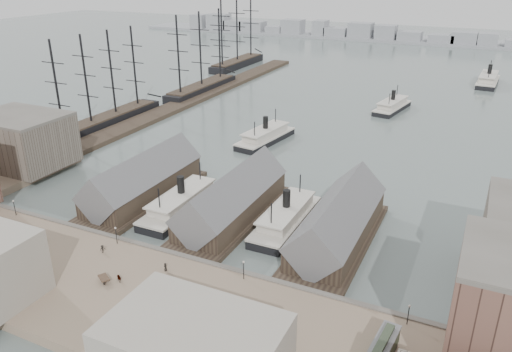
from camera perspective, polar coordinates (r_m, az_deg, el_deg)
The scene contains 31 objects.
ground at distance 108.20m, azimuth -6.90°, elevation -8.60°, with size 900.00×900.00×0.00m, color #54615F.
quay at distance 94.43m, azimuth -13.50°, elevation -13.69°, with size 180.00×30.00×2.00m, color #7A6652.
seawall at distance 103.95m, azimuth -8.46°, elevation -9.39°, with size 180.00×1.20×2.30m, color #59544C.
west_wharf at distance 220.32m, azimuth -8.29°, elevation 8.23°, with size 10.00×220.00×1.60m, color #2D231C.
ferry_shed_west at distance 131.92m, azimuth -12.75°, elevation -0.67°, with size 14.00×42.00×12.60m.
ferry_shed_center at distance 118.69m, azimuth -2.72°, elevation -2.85°, with size 14.00×42.00×12.60m.
ferry_shed_east at distance 110.12m, azimuth 9.38°, elevation -5.36°, with size 14.00×42.00×12.60m.
warehouse_west_back at distance 160.84m, azimuth -25.22°, elevation 3.67°, with size 26.00×20.00×14.00m, color #60564C.
lamp_post_far_w at distance 129.46m, azimuth -25.92°, elevation -2.99°, with size 0.44×0.44×3.92m.
lamp_post_near_w at distance 109.16m, azimuth -15.72°, elevation -6.20°, with size 0.44×0.44×3.92m.
lamp_post_near_e at distance 94.18m, azimuth -1.42°, elevation -10.31°, with size 0.44×0.44×3.92m.
lamp_post_far_e at distance 87.33m, azimuth 17.06°, elevation -14.53°, with size 0.44×0.44×3.92m.
far_shore at distance 417.85m, azimuth 18.54°, elevation 14.76°, with size 500.00×40.00×15.72m.
ferry_docked_west at distance 124.25m, azimuth -8.46°, elevation -3.04°, with size 8.31×27.70×9.89m.
ferry_docked_east at distance 116.55m, azimuth 3.46°, elevation -4.70°, with size 8.13×27.08×9.67m.
ferry_open_near at distance 171.04m, azimuth 1.08°, elevation 4.61°, with size 11.84×27.83×9.62m.
ferry_open_mid at distance 216.63m, azimuth 15.31°, elevation 7.76°, with size 11.85×26.51×9.14m.
ferry_open_far at distance 281.37m, azimuth 24.99°, elevation 9.94°, with size 10.63×30.68×10.80m.
sailing_ship_near at distance 196.93m, azimuth -16.94°, elevation 6.19°, with size 8.40×57.87×34.54m.
sailing_ship_mid at distance 241.43m, azimuth -6.21°, elevation 10.09°, with size 8.97×51.80×36.86m.
sailing_ship_far at distance 303.07m, azimuth -2.14°, elevation 12.90°, with size 9.41×52.27×38.68m.
horse_cart_left at distance 123.93m, azimuth -26.32°, elevation -5.21°, with size 4.56×3.68×1.50m.
horse_cart_center at distance 98.11m, azimuth -16.00°, elevation -11.16°, with size 4.71×3.45×1.52m.
horse_cart_right at distance 81.89m, azimuth -1.14°, elevation -17.99°, with size 4.73×2.57×1.42m.
pedestrian_1 at distance 115.33m, azimuth -26.12°, elevation -7.22°, with size 0.89×0.69×1.82m, color black.
pedestrian_2 at distance 107.54m, azimuth -17.13°, elevation -7.98°, with size 1.15×0.66×1.78m, color black.
pedestrian_3 at distance 100.90m, azimuth -22.44°, elevation -11.02°, with size 1.06×0.44×1.81m, color black.
pedestrian_4 at distance 98.93m, azimuth -10.31°, elevation -10.20°, with size 0.84×0.55×1.73m, color black.
pedestrian_5 at distance 90.32m, azimuth -9.28°, elevation -13.74°, with size 0.62×0.46×1.71m, color black.
pedestrian_6 at distance 89.05m, azimuth -2.89°, elevation -13.99°, with size 0.87×0.68×1.80m, color black.
pedestrian_7 at distance 79.90m, azimuth -0.43°, elevation -19.19°, with size 1.05×0.60×1.62m, color black.
Camera 1 is at (50.74, -76.99, 56.62)m, focal length 35.00 mm.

